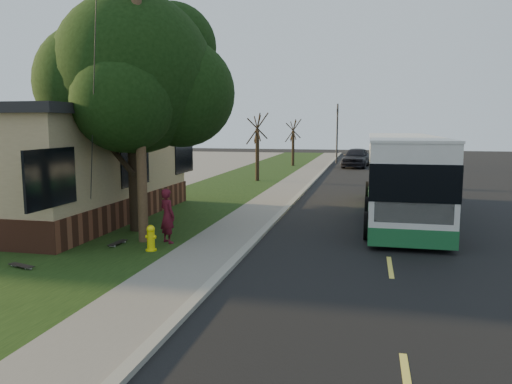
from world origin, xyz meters
TOP-DOWN VIEW (x-y plane):
  - ground at (0.00, 0.00)m, footprint 120.00×120.00m
  - road at (4.00, 10.00)m, footprint 8.00×80.00m
  - curb at (0.00, 10.00)m, footprint 0.25×80.00m
  - sidewalk at (-1.00, 10.00)m, footprint 2.00×80.00m
  - grass_verge at (-4.50, 10.00)m, footprint 5.00×80.00m
  - building_lot at (-14.50, 10.00)m, footprint 15.00×80.00m
  - fire_hydrant at (-2.60, 0.00)m, footprint 0.32×0.32m
  - utility_pole at (-3.31, 0.99)m, footprint 2.86×3.21m
  - leafy_tree at (-4.17, 2.65)m, footprint 6.30×6.00m
  - bare_tree_near at (-3.50, 18.00)m, footprint 1.38×1.21m
  - bare_tree_far at (-3.00, 30.00)m, footprint 1.38×1.21m
  - traffic_signal at (0.50, 34.00)m, footprint 0.18×0.22m
  - transit_bus at (4.65, 7.35)m, footprint 2.72×11.80m
  - skateboarder at (-2.50, 0.99)m, footprint 0.72×0.67m
  - skateboard_main at (-3.87, 0.42)m, footprint 0.26×0.83m
  - skateboard_spare at (-5.06, -2.32)m, footprint 0.80×0.41m
  - dumpster at (-7.14, 5.08)m, footprint 1.66×1.32m
  - distant_car at (2.37, 30.37)m, footprint 2.53×5.14m

SIDE VIEW (x-z plane):
  - ground at x=0.00m, z-range 0.00..0.00m
  - road at x=4.00m, z-range 0.00..0.01m
  - building_lot at x=-14.50m, z-range 0.00..0.04m
  - grass_verge at x=-4.50m, z-range 0.00..0.07m
  - sidewalk at x=-1.00m, z-range 0.00..0.08m
  - curb at x=0.00m, z-range 0.00..0.12m
  - skateboard_spare at x=-5.06m, z-range 0.09..0.16m
  - skateboard_main at x=-3.87m, z-range 0.09..0.17m
  - fire_hydrant at x=-2.60m, z-range 0.06..0.80m
  - dumpster at x=-7.14m, z-range 0.04..1.49m
  - distant_car at x=2.37m, z-range 0.00..1.68m
  - skateboarder at x=-2.50m, z-range 0.07..1.73m
  - transit_bus at x=4.65m, z-range 0.11..3.30m
  - bare_tree_far at x=-3.00m, z-range -0.01..4.02m
  - bare_tree_near at x=-3.50m, z-range 0.00..4.30m
  - traffic_signal at x=0.50m, z-range 0.41..5.91m
  - utility_pole at x=-3.31m, z-range 0.10..9.17m
  - leafy_tree at x=-4.17m, z-range 1.27..9.07m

